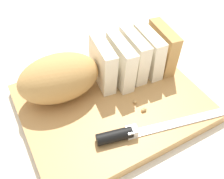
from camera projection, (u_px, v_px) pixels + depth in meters
The scene contains 8 objects.
ground_plane at pixel (112, 107), 0.54m from camera, with size 3.00×3.00×0.00m, color silver.
cutting_board at pixel (112, 103), 0.53m from camera, with size 0.36×0.29×0.02m, color tan.
bread_loaf at pixel (95, 68), 0.52m from camera, with size 0.35×0.14×0.10m.
bread_knife at pixel (133, 132), 0.45m from camera, with size 0.26×0.09×0.02m.
crumb_near_knife at pixel (143, 110), 0.49m from camera, with size 0.01×0.01×0.01m, color tan.
crumb_near_loaf at pixel (145, 109), 0.50m from camera, with size 0.01×0.01×0.01m, color tan.
crumb_stray_left at pixel (135, 102), 0.51m from camera, with size 0.01×0.01×0.01m, color tan.
crumb_stray_right at pixel (104, 86), 0.54m from camera, with size 0.00×0.00×0.00m, color tan.
Camera 1 is at (-0.18, -0.29, 0.41)m, focal length 40.16 mm.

